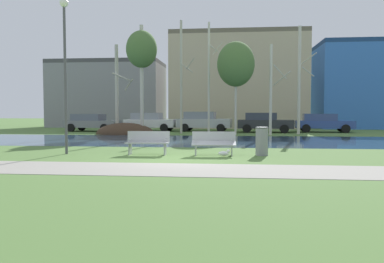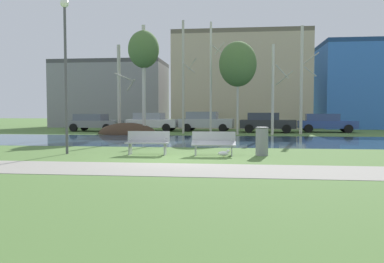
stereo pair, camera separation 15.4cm
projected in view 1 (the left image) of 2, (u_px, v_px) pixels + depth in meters
ground_plane at (199, 138)px, 22.61m from camera, size 120.00×120.00×0.00m
paved_path_strip at (164, 169)px, 10.50m from camera, size 60.00×2.37×0.01m
river_band at (197, 140)px, 20.95m from camera, size 80.00×8.16×0.01m
soil_mound at (125, 134)px, 26.89m from camera, size 4.17×3.18×1.59m
bench_left at (148, 142)px, 14.04m from camera, size 1.61×0.61×0.87m
bench_right at (214, 143)px, 13.80m from camera, size 1.61×0.60×0.87m
trash_bin at (262, 141)px, 13.83m from camera, size 0.48×0.48×1.04m
seagull at (224, 153)px, 13.40m from camera, size 0.45×0.17×0.26m
streetlamp at (65, 52)px, 14.12m from camera, size 0.32×0.32×5.81m
birch_far_left at (117, 89)px, 27.86m from camera, size 1.41×2.37×6.50m
birch_left at (142, 50)px, 26.32m from camera, size 2.16×2.16×7.62m
birch_center_left at (181, 77)px, 27.46m from camera, size 1.10×1.89×8.19m
birch_center at (209, 77)px, 26.68m from camera, size 1.49×2.35×7.89m
birch_center_right at (236, 64)px, 25.63m from camera, size 2.54×2.54×6.35m
birch_right at (271, 89)px, 25.54m from camera, size 1.41×2.34×6.13m
birch_far_right at (300, 80)px, 26.36m from camera, size 1.25×2.13×7.54m
parked_van_nearest_grey at (91, 122)px, 30.45m from camera, size 4.42×2.31×1.40m
parked_sedan_second_white at (150, 121)px, 30.98m from camera, size 4.26×2.25×1.50m
parked_hatch_third_silver at (203, 121)px, 30.49m from camera, size 4.47×2.28×1.58m
parked_wagon_fourth_dark at (264, 122)px, 28.93m from camera, size 4.30×2.30×1.50m
parked_suv_fifth_blue at (323, 122)px, 29.16m from camera, size 4.44×2.31×1.43m
building_grey_warehouse at (109, 94)px, 39.88m from camera, size 11.32×6.07×6.80m
building_beige_block at (238, 82)px, 37.56m from camera, size 12.80×7.13×9.10m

